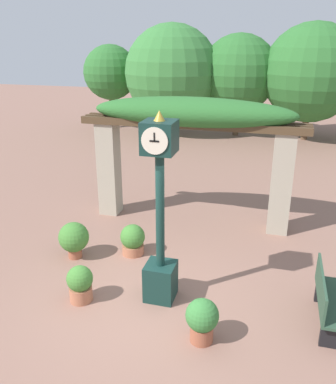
# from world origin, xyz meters

# --- Properties ---
(ground_plane) EXTENTS (60.00, 60.00, 0.00)m
(ground_plane) POSITION_xyz_m (0.00, 0.00, 0.00)
(ground_plane) COLOR #8E6656
(pedestal_clock) EXTENTS (0.52, 0.56, 3.36)m
(pedestal_clock) POSITION_xyz_m (0.19, 0.27, 1.52)
(pedestal_clock) COLOR #14332D
(pedestal_clock) RESTS_ON ground
(pergola) EXTENTS (5.39, 1.08, 3.12)m
(pergola) POSITION_xyz_m (0.00, 3.59, 2.40)
(pergola) COLOR #A89E89
(pergola) RESTS_ON ground
(potted_plant_near_left) EXTENTS (0.47, 0.47, 0.68)m
(potted_plant_near_left) POSITION_xyz_m (-1.15, -0.19, 0.35)
(potted_plant_near_left) COLOR #B26B4C
(potted_plant_near_left) RESTS_ON ground
(potted_plant_near_right) EXTENTS (0.51, 0.51, 0.73)m
(potted_plant_near_right) POSITION_xyz_m (1.12, -0.64, 0.40)
(potted_plant_near_right) COLOR #9E563D
(potted_plant_near_right) RESTS_ON ground
(potted_plant_far_left) EXTENTS (0.53, 0.53, 0.67)m
(potted_plant_far_left) POSITION_xyz_m (-0.82, 1.63, 0.34)
(potted_plant_far_left) COLOR #B26B4C
(potted_plant_far_left) RESTS_ON ground
(potted_plant_far_right) EXTENTS (0.64, 0.64, 0.79)m
(potted_plant_far_right) POSITION_xyz_m (-1.96, 1.16, 0.45)
(potted_plant_far_right) COLOR #9E563D
(potted_plant_far_right) RESTS_ON ground
(park_bench) EXTENTS (0.42, 1.44, 0.89)m
(park_bench) POSITION_xyz_m (2.99, 0.31, 0.43)
(park_bench) COLOR #2D4C38
(park_bench) RESTS_ON ground
(tree_line) EXTENTS (15.44, 4.73, 5.05)m
(tree_line) POSITION_xyz_m (0.41, 13.50, 2.86)
(tree_line) COLOR brown
(tree_line) RESTS_ON ground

